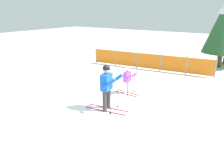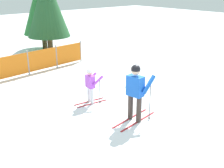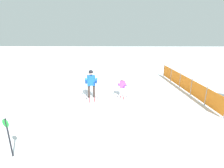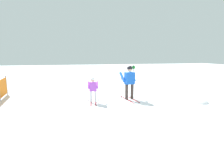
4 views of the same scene
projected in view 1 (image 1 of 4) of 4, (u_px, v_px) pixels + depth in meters
ground_plane at (115, 109)px, 7.94m from camera, size 60.00×60.00×0.00m
skier_adult at (107, 84)px, 7.59m from camera, size 1.62×0.77×1.68m
skier_child at (128, 78)px, 9.24m from camera, size 1.14×0.56×1.19m
safety_fence at (148, 61)px, 13.06m from camera, size 7.40×0.83×1.06m
snow_mound at (10, 138)px, 6.18m from camera, size 0.93×0.79×0.37m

